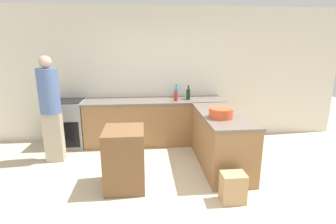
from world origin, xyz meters
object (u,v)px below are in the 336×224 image
at_px(paper_bag, 233,188).
at_px(dish_soap_bottle, 176,93).
at_px(island_table, 125,158).
at_px(mixing_bowl, 221,113).
at_px(wine_bottle_dark, 188,94).
at_px(person_by_range, 50,106).
at_px(hot_sauce_bottle, 176,97).
at_px(vinegar_bottle_clear, 186,94).
at_px(range_oven, 68,123).

bearing_deg(paper_bag, dish_soap_bottle, 100.58).
bearing_deg(island_table, mixing_bowl, 12.01).
distance_m(mixing_bowl, wine_bottle_dark, 1.37).
height_order(island_table, person_by_range, person_by_range).
xyz_separation_m(dish_soap_bottle, paper_bag, (0.44, -2.36, -0.81)).
height_order(wine_bottle_dark, hot_sauce_bottle, wine_bottle_dark).
distance_m(hot_sauce_bottle, paper_bag, 2.25).
height_order(wine_bottle_dark, dish_soap_bottle, wine_bottle_dark).
distance_m(mixing_bowl, vinegar_bottle_clear, 1.47).
xyz_separation_m(range_oven, island_table, (1.22, -1.69, -0.02)).
relative_size(mixing_bowl, wine_bottle_dark, 1.25).
bearing_deg(paper_bag, hot_sauce_bottle, 103.38).
height_order(hot_sauce_bottle, paper_bag, hot_sauce_bottle).
height_order(person_by_range, paper_bag, person_by_range).
bearing_deg(hot_sauce_bottle, mixing_bowl, -66.90).
xyz_separation_m(person_by_range, paper_bag, (2.65, -1.48, -0.78)).
xyz_separation_m(vinegar_bottle_clear, person_by_range, (-2.40, -0.77, -0.01)).
height_order(range_oven, wine_bottle_dark, wine_bottle_dark).
distance_m(wine_bottle_dark, hot_sauce_bottle, 0.28).
xyz_separation_m(mixing_bowl, wine_bottle_dark, (-0.27, 1.35, 0.04)).
bearing_deg(vinegar_bottle_clear, mixing_bowl, -78.50).
bearing_deg(hot_sauce_bottle, paper_bag, -76.62).
relative_size(island_table, hot_sauce_bottle, 3.92).
bearing_deg(vinegar_bottle_clear, island_table, -123.19).
bearing_deg(wine_bottle_dark, mixing_bowl, -78.71).
bearing_deg(mixing_bowl, wine_bottle_dark, 101.29).
height_order(range_oven, dish_soap_bottle, dish_soap_bottle).
relative_size(island_table, wine_bottle_dark, 2.99).
distance_m(wine_bottle_dark, paper_bag, 2.32).
bearing_deg(hot_sauce_bottle, island_table, -120.32).
relative_size(range_oven, person_by_range, 0.51).
distance_m(dish_soap_bottle, paper_bag, 2.54).
distance_m(vinegar_bottle_clear, wine_bottle_dark, 0.10).
relative_size(wine_bottle_dark, hot_sauce_bottle, 1.31).
height_order(mixing_bowl, hot_sauce_bottle, hot_sauce_bottle).
bearing_deg(paper_bag, vinegar_bottle_clear, 96.38).
bearing_deg(island_table, person_by_range, 142.33).
bearing_deg(range_oven, vinegar_bottle_clear, 1.28).
relative_size(mixing_bowl, hot_sauce_bottle, 1.64).
bearing_deg(island_table, range_oven, 125.82).
height_order(range_oven, mixing_bowl, mixing_bowl).
bearing_deg(person_by_range, dish_soap_bottle, 21.74).
distance_m(hot_sauce_bottle, person_by_range, 2.24).
relative_size(vinegar_bottle_clear, wine_bottle_dark, 0.89).
relative_size(island_table, person_by_range, 0.48).
xyz_separation_m(mixing_bowl, person_by_range, (-2.70, 0.67, 0.01)).
height_order(mixing_bowl, paper_bag, mixing_bowl).
bearing_deg(wine_bottle_dark, vinegar_bottle_clear, 104.52).
distance_m(island_table, wine_bottle_dark, 2.10).
distance_m(vinegar_bottle_clear, person_by_range, 2.52).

